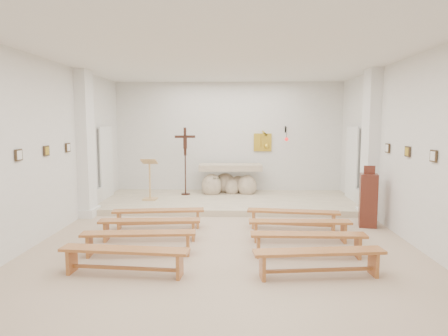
{
  "coord_description": "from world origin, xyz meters",
  "views": [
    {
      "loc": [
        0.21,
        -7.44,
        2.27
      ],
      "look_at": [
        -0.05,
        1.6,
        1.23
      ],
      "focal_mm": 32.0,
      "sensor_mm": 36.0,
      "label": 1
    }
  ],
  "objects_px": {
    "lectern": "(150,179)",
    "bench_right_third": "(308,239)",
    "altar": "(229,181)",
    "bench_right_fourth": "(319,257)",
    "donation_pedestal": "(368,200)",
    "bench_left_third": "(139,238)",
    "bench_left_second": "(150,225)",
    "bench_right_second": "(300,226)",
    "bench_left_fourth": "(125,255)",
    "crucifix_stand": "(185,156)",
    "bench_left_front": "(159,214)",
    "bench_right_front": "(293,215)"
  },
  "relations": [
    {
      "from": "lectern",
      "to": "bench_left_third",
      "type": "relative_size",
      "value": 0.6
    },
    {
      "from": "crucifix_stand",
      "to": "bench_left_third",
      "type": "xyz_separation_m",
      "value": [
        -0.18,
        -4.97,
        -0.98
      ]
    },
    {
      "from": "bench_right_front",
      "to": "bench_left_second",
      "type": "distance_m",
      "value": 3.01
    },
    {
      "from": "bench_left_second",
      "to": "crucifix_stand",
      "type": "bearing_deg",
      "value": 83.39
    },
    {
      "from": "altar",
      "to": "crucifix_stand",
      "type": "bearing_deg",
      "value": -170.09
    },
    {
      "from": "donation_pedestal",
      "to": "bench_right_front",
      "type": "xyz_separation_m",
      "value": [
        -1.66,
        -0.27,
        -0.28
      ]
    },
    {
      "from": "lectern",
      "to": "bench_left_fourth",
      "type": "distance_m",
      "value": 5.11
    },
    {
      "from": "altar",
      "to": "donation_pedestal",
      "type": "height_order",
      "value": "donation_pedestal"
    },
    {
      "from": "lectern",
      "to": "altar",
      "type": "bearing_deg",
      "value": 29.33
    },
    {
      "from": "altar",
      "to": "crucifix_stand",
      "type": "distance_m",
      "value": 1.53
    },
    {
      "from": "bench_right_fourth",
      "to": "bench_left_fourth",
      "type": "bearing_deg",
      "value": 173.7
    },
    {
      "from": "bench_right_third",
      "to": "bench_right_front",
      "type": "bearing_deg",
      "value": 90.4
    },
    {
      "from": "bench_left_third",
      "to": "bench_right_fourth",
      "type": "distance_m",
      "value": 3.01
    },
    {
      "from": "bench_right_fourth",
      "to": "crucifix_stand",
      "type": "bearing_deg",
      "value": 108.43
    },
    {
      "from": "crucifix_stand",
      "to": "altar",
      "type": "bearing_deg",
      "value": 2.39
    },
    {
      "from": "crucifix_stand",
      "to": "bench_right_front",
      "type": "bearing_deg",
      "value": -59.95
    },
    {
      "from": "bench_left_front",
      "to": "bench_left_second",
      "type": "relative_size",
      "value": 1.0
    },
    {
      "from": "bench_left_front",
      "to": "bench_right_second",
      "type": "relative_size",
      "value": 1.01
    },
    {
      "from": "donation_pedestal",
      "to": "bench_left_third",
      "type": "relative_size",
      "value": 0.69
    },
    {
      "from": "lectern",
      "to": "bench_left_third",
      "type": "height_order",
      "value": "lectern"
    },
    {
      "from": "lectern",
      "to": "bench_right_third",
      "type": "bearing_deg",
      "value": -46.74
    },
    {
      "from": "donation_pedestal",
      "to": "bench_right_fourth",
      "type": "distance_m",
      "value": 3.37
    },
    {
      "from": "bench_left_front",
      "to": "bench_right_fourth",
      "type": "bearing_deg",
      "value": -49.52
    },
    {
      "from": "altar",
      "to": "bench_left_third",
      "type": "distance_m",
      "value": 5.46
    },
    {
      "from": "bench_right_fourth",
      "to": "bench_left_second",
      "type": "bearing_deg",
      "value": 142.17
    },
    {
      "from": "altar",
      "to": "bench_right_fourth",
      "type": "height_order",
      "value": "altar"
    },
    {
      "from": "altar",
      "to": "bench_right_front",
      "type": "height_order",
      "value": "altar"
    },
    {
      "from": "bench_left_second",
      "to": "bench_right_third",
      "type": "distance_m",
      "value": 3.01
    },
    {
      "from": "donation_pedestal",
      "to": "bench_left_fourth",
      "type": "xyz_separation_m",
      "value": [
        -4.54,
        -2.92,
        -0.28
      ]
    },
    {
      "from": "bench_right_front",
      "to": "crucifix_stand",
      "type": "bearing_deg",
      "value": 137.38
    },
    {
      "from": "bench_left_front",
      "to": "bench_right_second",
      "type": "height_order",
      "value": "same"
    },
    {
      "from": "bench_left_second",
      "to": "bench_right_fourth",
      "type": "distance_m",
      "value": 3.37
    },
    {
      "from": "crucifix_stand",
      "to": "donation_pedestal",
      "type": "distance_m",
      "value": 5.3
    },
    {
      "from": "bench_left_fourth",
      "to": "bench_right_fourth",
      "type": "distance_m",
      "value": 2.87
    },
    {
      "from": "altar",
      "to": "bench_left_second",
      "type": "bearing_deg",
      "value": -111.04
    },
    {
      "from": "altar",
      "to": "bench_right_third",
      "type": "xyz_separation_m",
      "value": [
        1.41,
        -5.25,
        -0.21
      ]
    },
    {
      "from": "bench_left_third",
      "to": "bench_right_fourth",
      "type": "xyz_separation_m",
      "value": [
        2.87,
        -0.88,
        0.0
      ]
    },
    {
      "from": "crucifix_stand",
      "to": "bench_left_second",
      "type": "xyz_separation_m",
      "value": [
        -0.18,
        -4.09,
        -0.98
      ]
    },
    {
      "from": "lectern",
      "to": "bench_right_third",
      "type": "xyz_separation_m",
      "value": [
        3.58,
        -4.16,
        -0.42
      ]
    },
    {
      "from": "crucifix_stand",
      "to": "bench_left_third",
      "type": "height_order",
      "value": "crucifix_stand"
    },
    {
      "from": "bench_right_second",
      "to": "bench_left_third",
      "type": "distance_m",
      "value": 3.01
    },
    {
      "from": "crucifix_stand",
      "to": "bench_right_third",
      "type": "xyz_separation_m",
      "value": [
        2.7,
        -4.97,
        -0.98
      ]
    },
    {
      "from": "bench_right_third",
      "to": "bench_left_second",
      "type": "bearing_deg",
      "value": 163.35
    },
    {
      "from": "donation_pedestal",
      "to": "bench_right_second",
      "type": "bearing_deg",
      "value": -132.73
    },
    {
      "from": "bench_left_third",
      "to": "bench_right_fourth",
      "type": "height_order",
      "value": "same"
    },
    {
      "from": "bench_left_second",
      "to": "bench_right_third",
      "type": "height_order",
      "value": "same"
    },
    {
      "from": "altar",
      "to": "bench_right_fourth",
      "type": "xyz_separation_m",
      "value": [
        1.41,
        -6.13,
        -0.21
      ]
    },
    {
      "from": "altar",
      "to": "crucifix_stand",
      "type": "height_order",
      "value": "crucifix_stand"
    },
    {
      "from": "crucifix_stand",
      "to": "bench_right_front",
      "type": "relative_size",
      "value": 1.0
    },
    {
      "from": "bench_right_third",
      "to": "bench_left_fourth",
      "type": "bearing_deg",
      "value": -162.55
    }
  ]
}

